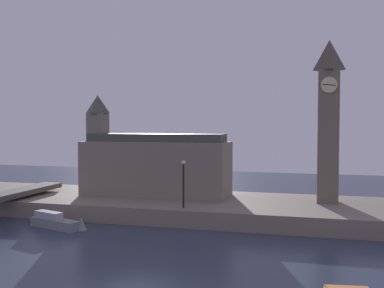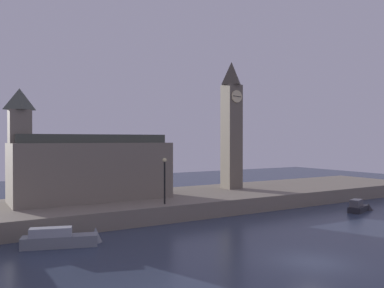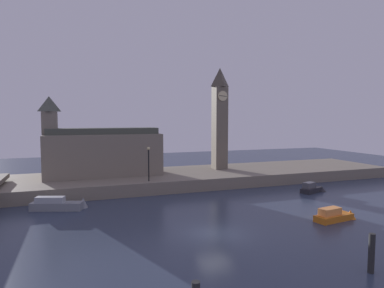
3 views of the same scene
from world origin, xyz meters
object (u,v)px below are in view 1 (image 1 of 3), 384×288
Objects in this scene: parliament_hall at (152,164)px; clock_tower at (328,119)px; streetlamp at (183,178)px; boat_cruiser_grey at (59,222)px.

clock_tower is at bearing 0.69° from parliament_hall.
clock_tower is 17.69m from parliament_hall.
clock_tower is at bearing 27.15° from streetlamp.
boat_cruiser_grey is at bearing -114.41° from parliament_hall.
boat_cruiser_grey is (-21.63, -10.20, -8.64)m from clock_tower.
boat_cruiser_grey is (-4.54, -10.00, -4.09)m from parliament_hall.
boat_cruiser_grey is at bearing -157.20° from streetlamp.
parliament_hall is 2.60× the size of boat_cruiser_grey.
clock_tower is 14.40m from streetlamp.
parliament_hall reaches higher than boat_cruiser_grey.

